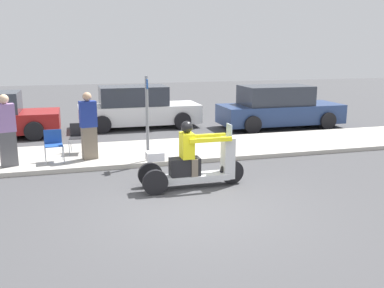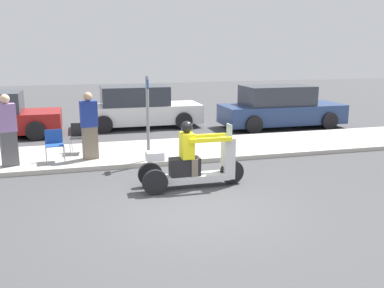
{
  "view_description": "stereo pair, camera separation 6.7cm",
  "coord_description": "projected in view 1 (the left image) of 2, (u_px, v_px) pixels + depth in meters",
  "views": [
    {
      "loc": [
        -2.11,
        -7.32,
        3.0
      ],
      "look_at": [
        0.32,
        1.36,
        0.97
      ],
      "focal_mm": 40.0,
      "sensor_mm": 36.0,
      "label": 1
    },
    {
      "loc": [
        -2.04,
        -7.34,
        3.0
      ],
      "look_at": [
        0.32,
        1.36,
        0.97
      ],
      "focal_mm": 40.0,
      "sensor_mm": 36.0,
      "label": 2
    }
  ],
  "objects": [
    {
      "name": "sidewalk_strip",
      "position": [
        151.0,
        152.0,
        12.4
      ],
      "size": [
        28.0,
        2.8,
        0.12
      ],
      "color": "#B2ADA3",
      "rests_on": "ground"
    },
    {
      "name": "motorcycle_trike",
      "position": [
        192.0,
        164.0,
        9.34
      ],
      "size": [
        2.35,
        0.69,
        1.48
      ],
      "color": "black",
      "rests_on": "ground"
    },
    {
      "name": "folding_chair_curbside",
      "position": [
        53.0,
        142.0,
        11.01
      ],
      "size": [
        0.5,
        0.5,
        0.82
      ],
      "color": "#A5A8AD",
      "rests_on": "sidewalk_strip"
    },
    {
      "name": "parked_car_lot_far",
      "position": [
        138.0,
        108.0,
        16.42
      ],
      "size": [
        4.57,
        1.92,
        1.59
      ],
      "color": "silver",
      "rests_on": "ground"
    },
    {
      "name": "street_sign",
      "position": [
        147.0,
        115.0,
        10.97
      ],
      "size": [
        0.08,
        0.36,
        2.2
      ],
      "color": "gray",
      "rests_on": "sidewalk_strip"
    },
    {
      "name": "parked_car_lot_right",
      "position": [
        279.0,
        108.0,
        16.42
      ],
      "size": [
        4.71,
        1.96,
        1.61
      ],
      "color": "navy",
      "rests_on": "ground"
    },
    {
      "name": "folding_chair_set_back",
      "position": [
        78.0,
        135.0,
        11.96
      ],
      "size": [
        0.51,
        0.51,
        0.82
      ],
      "color": "#A5A8AD",
      "rests_on": "sidewalk_strip"
    },
    {
      "name": "spectator_with_child",
      "position": [
        7.0,
        132.0,
        10.51
      ],
      "size": [
        0.48,
        0.37,
        1.79
      ],
      "color": "#515156",
      "rests_on": "sidewalk_strip"
    },
    {
      "name": "spectator_by_tree",
      "position": [
        89.0,
        127.0,
        11.21
      ],
      "size": [
        0.46,
        0.33,
        1.77
      ],
      "color": "#726656",
      "rests_on": "sidewalk_strip"
    },
    {
      "name": "ground_plane",
      "position": [
        195.0,
        210.0,
        8.09
      ],
      "size": [
        60.0,
        60.0,
        0.0
      ],
      "primitive_type": "plane",
      "color": "#424244"
    }
  ]
}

